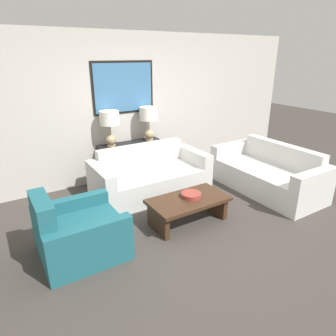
# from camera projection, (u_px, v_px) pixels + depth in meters

# --- Properties ---
(ground_plane) EXTENTS (20.00, 20.00, 0.00)m
(ground_plane) POSITION_uv_depth(u_px,v_px,m) (203.00, 233.00, 4.05)
(ground_plane) COLOR #3D3833
(back_wall) EXTENTS (8.02, 0.12, 2.65)m
(back_wall) POSITION_uv_depth(u_px,v_px,m) (123.00, 108.00, 5.53)
(back_wall) COLOR beige
(back_wall) RESTS_ON ground_plane
(console_table) EXTENTS (1.21, 0.37, 0.72)m
(console_table) POSITION_uv_depth(u_px,v_px,m) (132.00, 161.00, 5.67)
(console_table) COLOR black
(console_table) RESTS_ON ground_plane
(table_lamp_left) EXTENTS (0.34, 0.34, 0.63)m
(table_lamp_left) POSITION_uv_depth(u_px,v_px,m) (110.00, 122.00, 5.19)
(table_lamp_left) COLOR tan
(table_lamp_left) RESTS_ON console_table
(table_lamp_right) EXTENTS (0.34, 0.34, 0.63)m
(table_lamp_right) POSITION_uv_depth(u_px,v_px,m) (149.00, 118.00, 5.57)
(table_lamp_right) COLOR tan
(table_lamp_right) RESTS_ON console_table
(couch_by_back_wall) EXTENTS (1.94, 0.93, 0.79)m
(couch_by_back_wall) POSITION_uv_depth(u_px,v_px,m) (150.00, 178.00, 5.13)
(couch_by_back_wall) COLOR silver
(couch_by_back_wall) RESTS_ON ground_plane
(couch_by_side) EXTENTS (0.93, 1.94, 0.79)m
(couch_by_side) POSITION_uv_depth(u_px,v_px,m) (268.00, 175.00, 5.25)
(couch_by_side) COLOR silver
(couch_by_side) RESTS_ON ground_plane
(coffee_table) EXTENTS (1.12, 0.61, 0.37)m
(coffee_table) POSITION_uv_depth(u_px,v_px,m) (188.00, 205.00, 4.22)
(coffee_table) COLOR #3D2616
(coffee_table) RESTS_ON ground_plane
(decorative_bowl) EXTENTS (0.28, 0.28, 0.06)m
(decorative_bowl) POSITION_uv_depth(u_px,v_px,m) (191.00, 195.00, 4.23)
(decorative_bowl) COLOR #93382D
(decorative_bowl) RESTS_ON coffee_table
(armchair_near_back_wall) EXTENTS (0.95, 0.90, 0.83)m
(armchair_near_back_wall) POSITION_uv_depth(u_px,v_px,m) (78.00, 234.00, 3.53)
(armchair_near_back_wall) COLOR #1E5B66
(armchair_near_back_wall) RESTS_ON ground_plane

